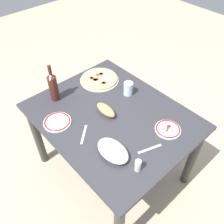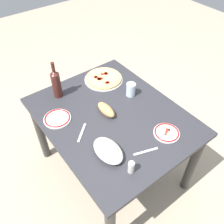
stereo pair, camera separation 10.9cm
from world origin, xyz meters
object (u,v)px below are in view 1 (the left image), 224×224
object	(u,v)px
water_glass	(128,89)
side_plate_near	(168,129)
wine_bottle	(53,86)
baked_pasta_dish	(113,150)
spice_shaker	(138,166)
pepperoni_pizza	(99,79)
bread_loaf	(106,110)
dining_table	(112,126)
side_plate_far	(57,122)

from	to	relation	value
water_glass	side_plate_near	xyz separation A→B (m)	(0.46, -0.07, -0.05)
wine_bottle	water_glass	distance (m)	0.58
baked_pasta_dish	side_plate_near	distance (m)	0.44
baked_pasta_dish	spice_shaker	xyz separation A→B (m)	(0.18, 0.03, 0.00)
pepperoni_pizza	wine_bottle	size ratio (longest dim) A/B	1.07
spice_shaker	bread_loaf	bearing A→B (deg)	160.27
dining_table	side_plate_near	size ratio (longest dim) A/B	6.49
side_plate_far	water_glass	bearing A→B (deg)	79.34
side_plate_far	dining_table	bearing A→B (deg)	59.15
water_glass	side_plate_far	size ratio (longest dim) A/B	0.55
baked_pasta_dish	side_plate_near	world-z (taller)	baked_pasta_dish
water_glass	side_plate_near	size ratio (longest dim) A/B	0.60
baked_pasta_dish	dining_table	bearing A→B (deg)	138.70
wine_bottle	side_plate_near	bearing A→B (deg)	26.36
water_glass	side_plate_near	distance (m)	0.47
baked_pasta_dish	side_plate_near	size ratio (longest dim) A/B	1.33
dining_table	baked_pasta_dish	size ratio (longest dim) A/B	4.89
water_glass	side_plate_far	world-z (taller)	water_glass
water_glass	side_plate_near	bearing A→B (deg)	-8.36
side_plate_far	spice_shaker	distance (m)	0.67
dining_table	side_plate_far	distance (m)	0.42
side_plate_far	bread_loaf	bearing A→B (deg)	63.05
pepperoni_pizza	side_plate_near	xyz separation A→B (m)	(0.76, -0.01, -0.01)
dining_table	pepperoni_pizza	world-z (taller)	pepperoni_pizza
bread_loaf	wine_bottle	bearing A→B (deg)	-154.51
bread_loaf	spice_shaker	bearing A→B (deg)	-19.73
wine_bottle	side_plate_far	size ratio (longest dim) A/B	1.56
dining_table	spice_shaker	world-z (taller)	spice_shaker
side_plate_far	wine_bottle	bearing A→B (deg)	149.72
dining_table	baked_pasta_dish	xyz separation A→B (m)	(0.26, -0.23, 0.16)
pepperoni_pizza	water_glass	xyz separation A→B (m)	(0.29, 0.05, 0.04)
side_plate_near	bread_loaf	bearing A→B (deg)	-152.82
baked_pasta_dish	water_glass	world-z (taller)	water_glass
baked_pasta_dish	wine_bottle	world-z (taller)	wine_bottle
baked_pasta_dish	wine_bottle	xyz separation A→B (m)	(-0.70, 0.02, 0.09)
water_glass	side_plate_far	distance (m)	0.61
baked_pasta_dish	water_glass	size ratio (longest dim) A/B	2.19
side_plate_near	side_plate_far	distance (m)	0.79
water_glass	bread_loaf	size ratio (longest dim) A/B	0.60
dining_table	bread_loaf	distance (m)	0.16
side_plate_near	bread_loaf	world-z (taller)	bread_loaf
pepperoni_pizza	spice_shaker	bearing A→B (deg)	-25.67
side_plate_near	baked_pasta_dish	bearing A→B (deg)	-104.25
side_plate_near	spice_shaker	size ratio (longest dim) A/B	2.08
wine_bottle	side_plate_near	size ratio (longest dim) A/B	1.72
baked_pasta_dish	wine_bottle	size ratio (longest dim) A/B	0.77
pepperoni_pizza	side_plate_far	size ratio (longest dim) A/B	1.66
baked_pasta_dish	side_plate_far	bearing A→B (deg)	-166.63
water_glass	spice_shaker	xyz separation A→B (m)	(0.54, -0.46, -0.01)
baked_pasta_dish	side_plate_far	world-z (taller)	baked_pasta_dish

